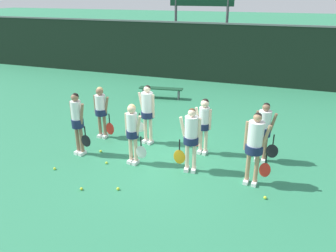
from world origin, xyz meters
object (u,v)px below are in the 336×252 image
Objects in this scene: player_4 at (101,108)px; tennis_ball_1 at (101,151)px; player_6 at (204,122)px; player_7 at (264,128)px; tennis_ball_0 at (106,163)px; tennis_ball_5 at (118,189)px; player_2 at (191,135)px; player_3 at (255,143)px; player_0 at (77,119)px; tennis_ball_3 at (55,169)px; player_5 at (147,109)px; tennis_ball_6 at (265,198)px; tennis_ball_2 at (81,189)px; bench_courtside at (161,89)px; player_1 at (133,130)px; scoreboard at (201,3)px; tennis_ball_4 at (83,138)px.

player_4 is 1.43m from tennis_ball_1.
player_4 is 1.01× the size of player_6.
tennis_ball_0 is at bearing -153.51° from player_7.
player_2 is at bearing 46.75° from tennis_ball_5.
player_2 is at bearing -176.78° from player_3.
player_0 reaches higher than tennis_ball_3.
player_6 is at bearing 81.09° from player_2.
player_5 is (1.53, 1.31, 0.03)m from player_0.
tennis_ball_6 is at bearing -16.15° from player_5.
tennis_ball_0 is 1.30m from tennis_ball_2.
player_7 is at bearing 10.27° from player_5.
tennis_ball_5 is (0.81, 0.28, 0.00)m from tennis_ball_2.
player_7 is at bearing -52.05° from bench_courtside.
tennis_ball_3 is (-5.00, -2.25, -0.93)m from player_7.
player_1 is 1.95m from tennis_ball_2.
tennis_ball_0 is at bearing -89.04° from scoreboard.
tennis_ball_2 is at bearing -103.24° from player_1.
tennis_ball_3 is at bearing -101.89° from bench_courtside.
player_5 is at bearing 103.20° from player_1.
scoreboard is 73.24× the size of tennis_ball_4.
player_7 reaches higher than player_4.
tennis_ball_0 is at bearing -38.52° from tennis_ball_4.
player_1 is at bearing 69.00° from tennis_ball_2.
player_5 is 1.74m from player_6.
scoreboard is at bearing 111.20° from tennis_ball_6.
tennis_ball_6 is at bearing 4.90° from tennis_ball_3.
player_7 reaches higher than tennis_ball_6.
player_6 is 24.76× the size of tennis_ball_4.
tennis_ball_2 is 0.96× the size of tennis_ball_5.
player_0 is 3.19m from player_2.
player_4 is (-0.78, -9.32, -2.75)m from scoreboard.
player_5 is 2.33m from tennis_ball_4.
player_4 reaches higher than tennis_ball_6.
tennis_ball_2 is 1.32m from tennis_ball_3.
bench_courtside is at bearing -95.22° from scoreboard.
player_1 is 24.58× the size of tennis_ball_3.
player_6 is (1.73, -0.13, -0.13)m from player_5.
scoreboard is 68.45× the size of tennis_ball_1.
player_7 reaches higher than tennis_ball_3.
tennis_ball_1 is at bearing 171.75° from player_2.
player_7 reaches higher than tennis_ball_4.
tennis_ball_5 is at bearing -138.42° from player_2.
tennis_ball_5 is (0.32, -2.63, -1.04)m from player_5.
tennis_ball_3 is (-1.12, -0.71, 0.00)m from tennis_ball_0.
tennis_ball_5 is at bearing -53.07° from player_4.
tennis_ball_4 is (-3.78, -0.28, -0.92)m from player_6.
player_0 reaches higher than tennis_ball_5.
tennis_ball_0 is at bearing -56.62° from player_4.
tennis_ball_2 is at bearing -87.29° from tennis_ball_0.
player_0 is at bearing -152.90° from tennis_ball_1.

